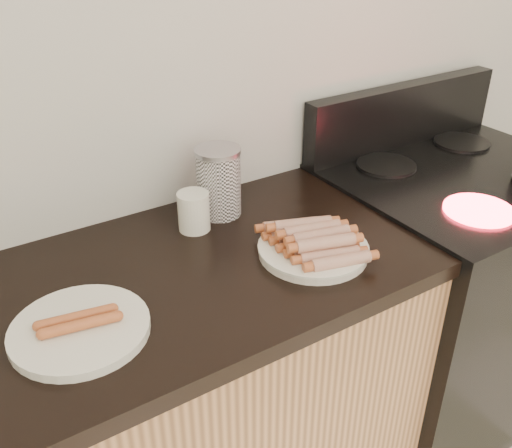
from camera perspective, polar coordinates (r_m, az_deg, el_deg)
wall_back at (r=1.44m, az=-8.44°, el=16.68°), size 4.00×0.04×2.60m
stove at (r=2.03m, az=18.25°, el=-6.98°), size 0.76×0.65×0.91m
stove_panel at (r=1.94m, az=14.48°, el=10.53°), size 0.76×0.06×0.20m
burner_near_left at (r=1.59m, az=21.39°, el=1.30°), size 0.18×0.18×0.01m
burner_far_left at (r=1.78m, az=12.89°, el=5.75°), size 0.18×0.18×0.01m
burner_far_right at (r=2.02m, az=19.87°, el=7.66°), size 0.18×0.18×0.01m
main_plate at (r=1.33m, az=5.72°, el=-2.70°), size 0.31×0.31×0.02m
side_plate at (r=1.15m, az=-17.18°, el=-10.03°), size 0.31×0.31×0.02m
hotdog_pile at (r=1.31m, az=5.79°, el=-1.52°), size 0.14×0.26×0.05m
plain_sausages at (r=1.13m, az=-17.33°, el=-9.24°), size 0.14×0.07×0.02m
canister at (r=1.46m, az=-3.76°, el=4.24°), size 0.12×0.12×0.18m
mug at (r=1.41m, az=-6.24°, el=1.26°), size 0.10×0.10×0.10m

